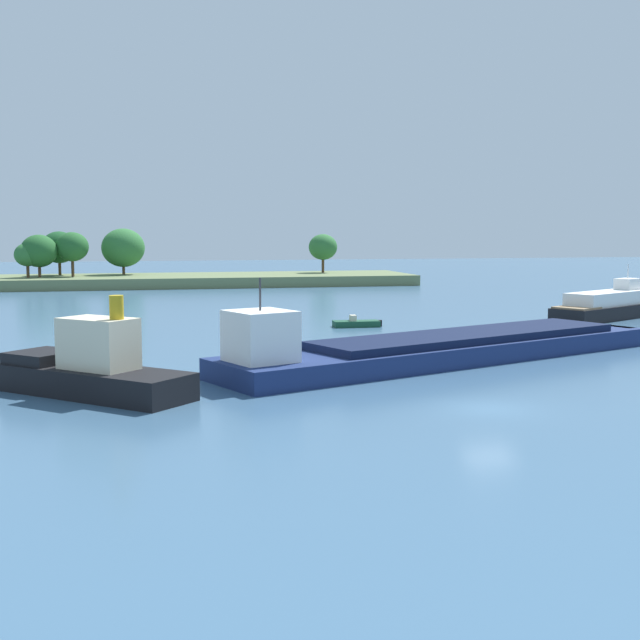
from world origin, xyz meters
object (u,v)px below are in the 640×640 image
white_riverboat (615,305)px  cargo_barge (443,347)px  tugboat (92,369)px  small_motorboat (356,323)px

white_riverboat → cargo_barge: bearing=-140.1°
tugboat → cargo_barge: cargo_barge is taller
small_motorboat → white_riverboat: (26.44, 1.79, 0.94)m
cargo_barge → white_riverboat: bearing=39.9°
tugboat → white_riverboat: (47.75, 28.24, -0.11)m
small_motorboat → cargo_barge: bearing=-89.4°
white_riverboat → cargo_barge: 34.17m
tugboat → white_riverboat: bearing=30.6°
tugboat → white_riverboat: size_ratio=0.60×
small_motorboat → cargo_barge: 20.12m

